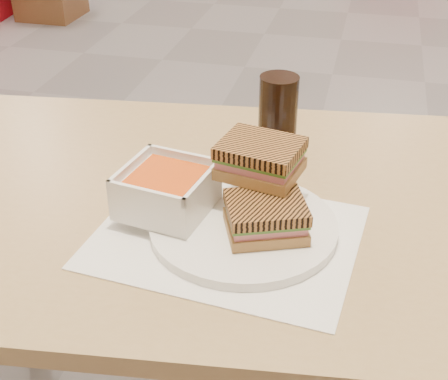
% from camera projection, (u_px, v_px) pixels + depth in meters
% --- Properties ---
extents(main_table, '(1.28, 0.84, 0.75)m').
position_uv_depth(main_table, '(230.00, 254.00, 1.05)').
color(main_table, '#A28455').
rests_on(main_table, ground).
extents(tray_liner, '(0.39, 0.32, 0.00)m').
position_uv_depth(tray_liner, '(226.00, 236.00, 0.89)').
color(tray_liner, white).
rests_on(tray_liner, main_table).
extents(plate, '(0.27, 0.27, 0.01)m').
position_uv_depth(plate, '(243.00, 226.00, 0.90)').
color(plate, white).
rests_on(plate, tray_liner).
extents(soup_bowl, '(0.14, 0.14, 0.07)m').
position_uv_depth(soup_bowl, '(167.00, 191.00, 0.91)').
color(soup_bowl, white).
rests_on(soup_bowl, plate).
extents(panini_lower, '(0.13, 0.12, 0.05)m').
position_uv_depth(panini_lower, '(266.00, 217.00, 0.86)').
color(panini_lower, '#A28049').
rests_on(panini_lower, plate).
extents(panini_upper, '(0.13, 0.12, 0.05)m').
position_uv_depth(panini_upper, '(260.00, 158.00, 0.90)').
color(panini_upper, '#A28049').
rests_on(panini_upper, panini_lower).
extents(cola_glass, '(0.07, 0.07, 0.14)m').
position_uv_depth(cola_glass, '(278.00, 116.00, 1.07)').
color(cola_glass, black).
rests_on(cola_glass, main_table).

